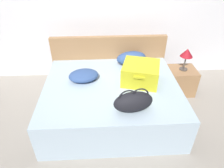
{
  "coord_description": "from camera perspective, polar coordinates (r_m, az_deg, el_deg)",
  "views": [
    {
      "loc": [
        -0.12,
        -1.88,
        2.13
      ],
      "look_at": [
        0.0,
        0.28,
        0.64
      ],
      "focal_mm": 32.51,
      "sensor_mm": 36.0,
      "label": 1
    }
  ],
  "objects": [
    {
      "name": "ground_plane",
      "position": [
        2.85,
        0.34,
        -13.93
      ],
      "size": [
        12.0,
        12.0,
        0.0
      ],
      "primitive_type": "plane",
      "color": "gray"
    },
    {
      "name": "hard_case_large",
      "position": [
        2.83,
        8.04,
        3.12
      ],
      "size": [
        0.59,
        0.57,
        0.27
      ],
      "rotation": [
        0.0,
        0.0,
        -0.28
      ],
      "color": "gold",
      "rests_on": "bed"
    },
    {
      "name": "pillow_near_headboard",
      "position": [
        3.27,
        5.45,
        7.27
      ],
      "size": [
        0.52,
        0.34,
        0.21
      ],
      "primitive_type": "ellipsoid",
      "rotation": [
        0.0,
        0.0,
        0.19
      ],
      "color": "navy",
      "rests_on": "bed"
    },
    {
      "name": "back_wall",
      "position": [
        3.63,
        -1.32,
        21.34
      ],
      "size": [
        8.0,
        0.1,
        2.6
      ],
      "primitive_type": "cube",
      "color": "silver",
      "rests_on": "ground"
    },
    {
      "name": "bed",
      "position": [
        2.95,
        -0.13,
        -4.62
      ],
      "size": [
        1.86,
        1.54,
        0.54
      ],
      "primitive_type": "cube",
      "color": "#99ADBC",
      "rests_on": "ground"
    },
    {
      "name": "headboard",
      "position": [
        3.52,
        -0.86,
        6.22
      ],
      "size": [
        1.89,
        0.08,
        0.92
      ],
      "primitive_type": "cube",
      "color": "olive",
      "rests_on": "ground"
    },
    {
      "name": "pillow_center_head",
      "position": [
        2.88,
        -7.99,
        2.34
      ],
      "size": [
        0.47,
        0.38,
        0.15
      ],
      "primitive_type": "ellipsoid",
      "rotation": [
        0.0,
        0.0,
        0.17
      ],
      "color": "navy",
      "rests_on": "bed"
    },
    {
      "name": "nightstand",
      "position": [
        3.64,
        18.74,
        0.9
      ],
      "size": [
        0.44,
        0.4,
        0.44
      ],
      "primitive_type": "cube",
      "color": "olive",
      "rests_on": "ground"
    },
    {
      "name": "duffel_bag",
      "position": [
        2.32,
        6.0,
        -4.97
      ],
      "size": [
        0.49,
        0.29,
        0.3
      ],
      "rotation": [
        0.0,
        0.0,
        0.17
      ],
      "color": "black",
      "rests_on": "bed"
    },
    {
      "name": "table_lamp",
      "position": [
        3.4,
        20.31,
        8.01
      ],
      "size": [
        0.2,
        0.2,
        0.37
      ],
      "color": "#3F3833",
      "rests_on": "nightstand"
    }
  ]
}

